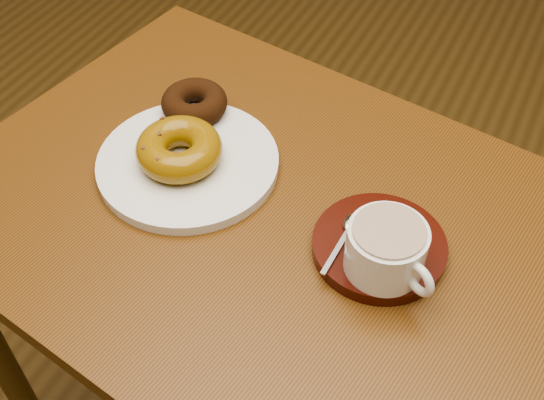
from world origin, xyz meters
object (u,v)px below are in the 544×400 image
at_px(cafe_table, 259,262).
at_px(coffee_cup, 387,249).
at_px(saucer, 379,247).
at_px(donut_plate, 188,163).

relative_size(cafe_table, coffee_cup, 7.77).
bearing_deg(saucer, donut_plate, 175.26).
height_order(donut_plate, coffee_cup, coffee_cup).
xyz_separation_m(cafe_table, saucer, (0.17, -0.00, 0.13)).
distance_m(cafe_table, donut_plate, 0.18).
relative_size(saucer, coffee_cup, 1.42).
height_order(donut_plate, saucer, saucer).
relative_size(cafe_table, saucer, 5.49).
xyz_separation_m(cafe_table, coffee_cup, (0.18, -0.03, 0.17)).
distance_m(saucer, coffee_cup, 0.06).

